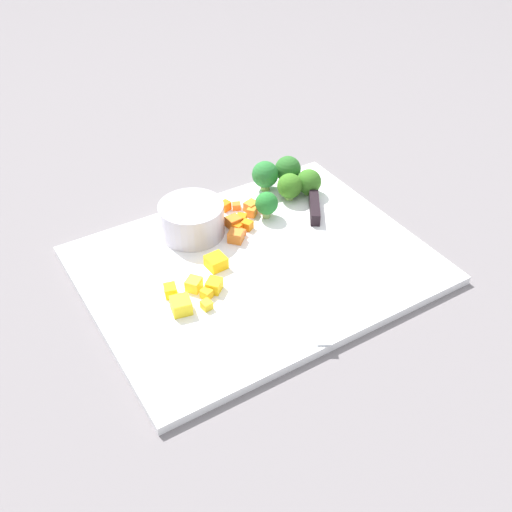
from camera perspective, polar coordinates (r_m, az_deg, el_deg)
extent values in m
plane|color=slate|center=(0.82, 0.00, -1.19)|extent=(4.00, 4.00, 0.00)
cube|color=white|center=(0.82, 0.00, -0.87)|extent=(0.45, 0.35, 0.01)
cylinder|color=#B9B2C0|center=(0.86, -6.07, 3.45)|extent=(0.09, 0.09, 0.05)
cube|color=silver|center=(0.76, 6.16, -4.08)|extent=(0.10, 0.14, 0.00)
cube|color=black|center=(0.90, 5.53, 4.56)|extent=(0.05, 0.07, 0.02)
cube|color=orange|center=(0.91, -2.92, 4.74)|extent=(0.02, 0.02, 0.01)
cube|color=orange|center=(0.91, -0.46, 4.70)|extent=(0.02, 0.02, 0.01)
cube|color=orange|center=(0.87, -2.17, 3.22)|extent=(0.02, 0.02, 0.02)
cube|color=orange|center=(0.91, -1.85, 4.73)|extent=(0.02, 0.02, 0.01)
cube|color=orange|center=(0.85, -1.93, 1.87)|extent=(0.03, 0.03, 0.02)
cube|color=orange|center=(0.90, 0.96, 4.32)|extent=(0.01, 0.01, 0.01)
cube|color=orange|center=(0.87, -1.76, 2.72)|extent=(0.02, 0.02, 0.01)
cube|color=orange|center=(0.90, -0.39, 4.19)|extent=(0.02, 0.02, 0.01)
cube|color=orange|center=(0.87, -0.84, 2.93)|extent=(0.02, 0.02, 0.01)
cube|color=orange|center=(0.86, -1.53, 2.17)|extent=(0.02, 0.02, 0.01)
cube|color=orange|center=(0.88, -1.38, 3.54)|extent=(0.02, 0.02, 0.01)
cube|color=yellow|center=(0.80, -3.78, -0.57)|extent=(0.03, 0.03, 0.02)
cube|color=yellow|center=(0.77, -8.09, -3.22)|extent=(0.02, 0.02, 0.01)
cube|color=yellow|center=(0.77, -3.97, -2.78)|extent=(0.03, 0.03, 0.02)
cube|color=yellow|center=(0.77, -5.88, -2.67)|extent=(0.03, 0.03, 0.02)
cube|color=yellow|center=(0.76, -4.69, -3.57)|extent=(0.02, 0.02, 0.01)
cube|color=yellow|center=(0.75, -4.68, -4.63)|extent=(0.01, 0.01, 0.01)
cube|color=yellow|center=(0.74, -7.08, -4.64)|extent=(0.03, 0.03, 0.02)
cylinder|color=#88C156|center=(0.95, 4.94, 6.18)|extent=(0.01, 0.01, 0.01)
sphere|color=#356E20|center=(0.94, 4.99, 7.00)|extent=(0.04, 0.04, 0.04)
cylinder|color=#8CBD5E|center=(0.94, 3.16, 5.74)|extent=(0.01, 0.01, 0.01)
sphere|color=#3A751F|center=(0.93, 3.20, 6.61)|extent=(0.04, 0.04, 0.04)
cylinder|color=#8BC158|center=(0.96, 0.86, 6.71)|extent=(0.01, 0.01, 0.02)
sphere|color=#287330|center=(0.95, 0.87, 7.70)|extent=(0.04, 0.04, 0.04)
cylinder|color=#88AF5E|center=(0.89, 1.00, 4.11)|extent=(0.01, 0.01, 0.01)
sphere|color=#24752B|center=(0.88, 1.01, 4.99)|extent=(0.03, 0.03, 0.03)
cylinder|color=#89AD57|center=(0.97, 2.98, 7.22)|extent=(0.01, 0.01, 0.02)
sphere|color=#2B6626|center=(0.96, 3.02, 8.18)|extent=(0.04, 0.04, 0.04)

